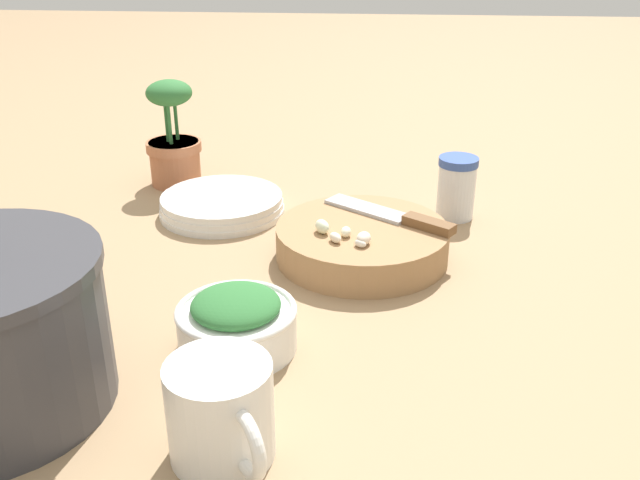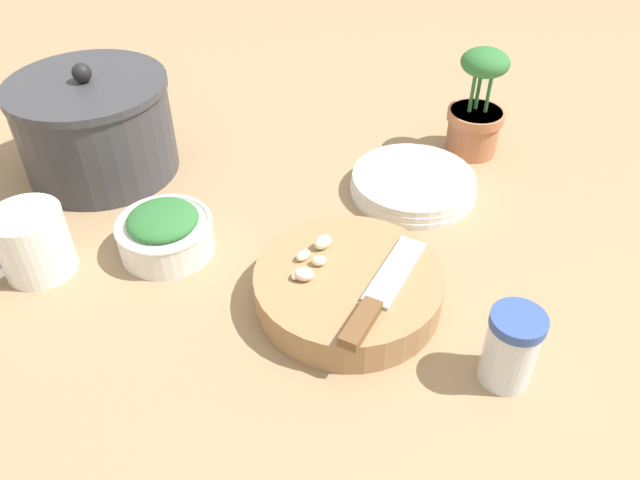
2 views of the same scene
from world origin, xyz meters
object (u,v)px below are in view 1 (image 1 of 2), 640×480
Objects in this scene: herb_bowl at (237,322)px; potted_herb at (173,142)px; garlic_cloves at (343,234)px; plate_stack at (222,205)px; spice_jar at (456,187)px; chef_knife at (396,216)px; coffee_mug at (222,413)px; cutting_board at (362,242)px.

potted_herb is at bearing 22.12° from herb_bowl.
garlic_cloves is 0.41× the size of plate_stack.
potted_herb reaches higher than spice_jar.
herb_bowl reaches higher than chef_knife.
herb_bowl is at bearing 6.66° from coffee_mug.
chef_knife is at bearing 143.31° from spice_jar.
herb_bowl is 0.37m from plate_stack.
cutting_board is 2.43× the size of spice_jar.
potted_herb is at bearing 92.48° from chef_knife.
herb_bowl is 1.36× the size of spice_jar.
cutting_board is 2.03× the size of coffee_mug.
plate_stack is 0.17m from potted_herb.
spice_jar reaches higher than plate_stack.
cutting_board is 0.21m from spice_jar.
potted_herb is at bearing 40.22° from plate_stack.
plate_stack is at bearing 12.01° from coffee_mug.
potted_herb is (0.30, 0.30, 0.02)m from garlic_cloves.
coffee_mug is (-0.39, 0.11, 0.02)m from cutting_board.
spice_jar reaches higher than cutting_board.
herb_bowl is at bearing 145.33° from spice_jar.
chef_knife is at bearing -44.43° from garlic_cloves.
herb_bowl is 0.73× the size of potted_herb.
garlic_cloves is at bearing -135.07° from potted_herb.
potted_herb is (0.11, 0.46, 0.03)m from spice_jar.
coffee_mug reaches higher than cutting_board.
garlic_cloves is 0.45× the size of potted_herb.
spice_jar is at bearing -34.67° from herb_bowl.
garlic_cloves is 0.21m from herb_bowl.
coffee_mug is (-0.35, 0.08, -0.01)m from garlic_cloves.
potted_herb reaches higher than herb_bowl.
coffee_mug is at bearing -165.29° from chef_knife.
potted_herb is (0.65, 0.22, 0.03)m from coffee_mug.
coffee_mug is at bearing -173.34° from herb_bowl.
coffee_mug is at bearing 155.90° from spice_jar.
cutting_board is 1.20× the size of plate_stack.
plate_stack is 1.08× the size of potted_herb.
cutting_board is 0.42m from potted_herb.
spice_jar is 0.53× the size of potted_herb.
plate_stack is (0.18, 0.19, -0.04)m from garlic_cloves.
cutting_board is 0.06m from garlic_cloves.
spice_jar is 0.59m from coffee_mug.
chef_knife is at bearing -112.00° from plate_stack.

